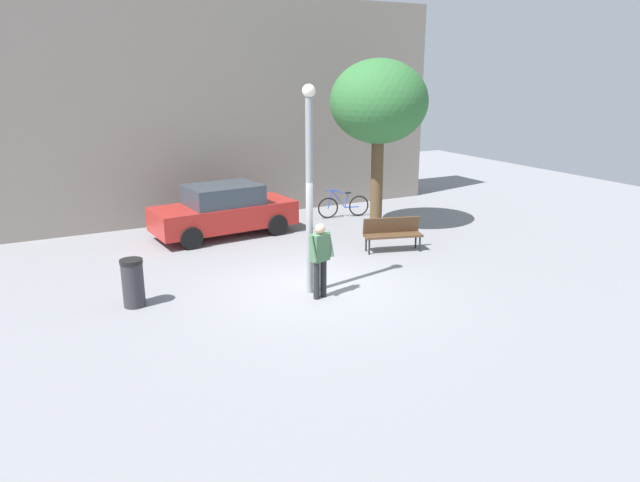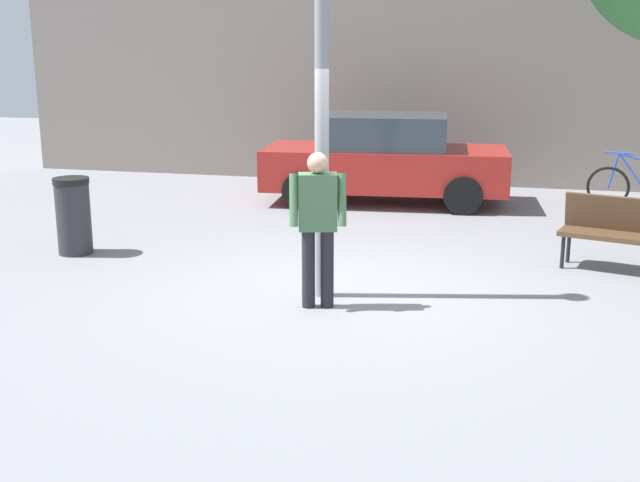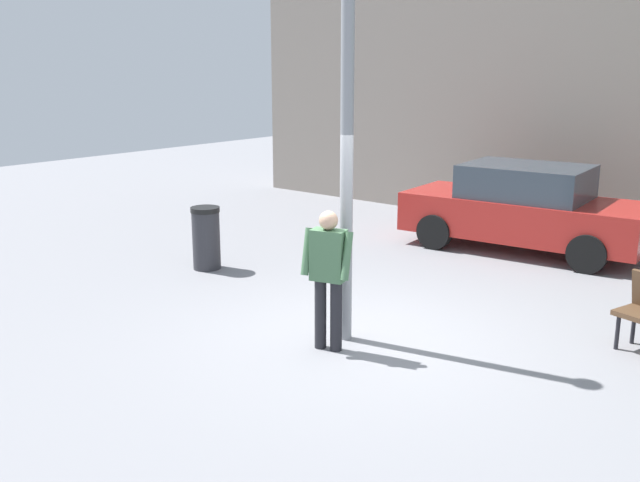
# 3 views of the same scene
# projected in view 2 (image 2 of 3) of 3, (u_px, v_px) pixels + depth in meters

# --- Properties ---
(ground_plane) EXTENTS (36.00, 36.00, 0.00)m
(ground_plane) POSITION_uv_depth(u_px,v_px,m) (342.00, 292.00, 9.05)
(ground_plane) COLOR gray
(building_facade) EXTENTS (16.83, 2.00, 7.12)m
(building_facade) POSITION_uv_depth(u_px,v_px,m) (427.00, 1.00, 16.02)
(building_facade) COLOR gray
(building_facade) RESTS_ON ground_plane
(lamppost) EXTENTS (0.28, 0.28, 4.54)m
(lamppost) POSITION_uv_depth(u_px,v_px,m) (322.00, 65.00, 8.30)
(lamppost) COLOR gray
(lamppost) RESTS_ON ground_plane
(person_by_lamppost) EXTENTS (0.63, 0.40, 1.67)m
(person_by_lamppost) POSITION_uv_depth(u_px,v_px,m) (318.00, 219.00, 8.30)
(person_by_lamppost) COLOR #232328
(person_by_lamppost) RESTS_ON ground_plane
(park_bench) EXTENTS (1.67, 0.90, 0.92)m
(park_bench) POSITION_uv_depth(u_px,v_px,m) (629.00, 229.00, 9.71)
(park_bench) COLOR #513823
(park_bench) RESTS_ON ground_plane
(parked_car_red) EXTENTS (4.32, 2.08, 1.55)m
(parked_car_red) POSITION_uv_depth(u_px,v_px,m) (385.00, 159.00, 13.88)
(parked_car_red) COLOR #AD231E
(parked_car_red) RESTS_ON ground_plane
(trash_bin) EXTENTS (0.47, 0.47, 1.03)m
(trash_bin) POSITION_uv_depth(u_px,v_px,m) (73.00, 216.00, 10.56)
(trash_bin) COLOR #2D2D33
(trash_bin) RESTS_ON ground_plane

